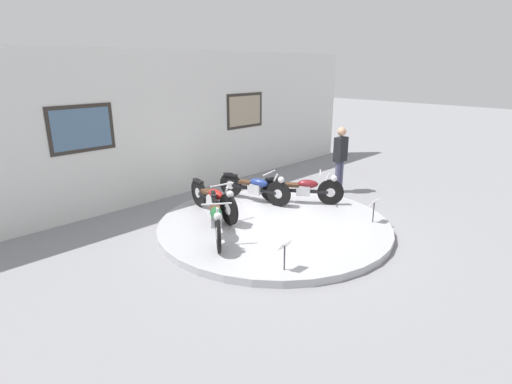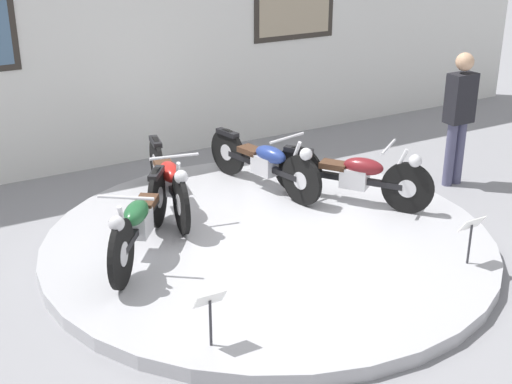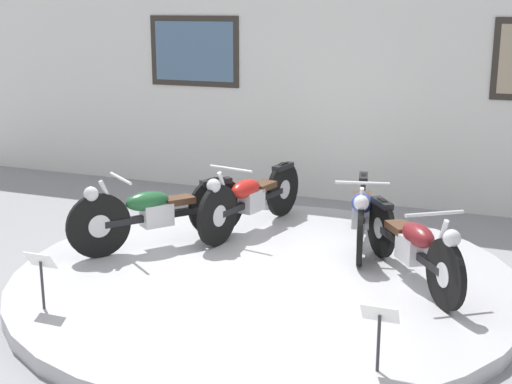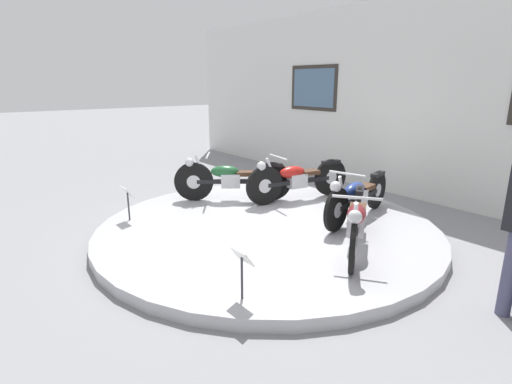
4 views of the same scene
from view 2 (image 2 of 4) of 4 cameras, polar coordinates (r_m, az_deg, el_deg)
name	(u,v)px [view 2 (image 2 of 4)]	position (r m, az deg, el deg)	size (l,w,h in m)	color
ground_plane	(268,248)	(7.76, 1.01, -4.53)	(60.00, 60.00, 0.00)	gray
display_platform	(269,242)	(7.73, 1.01, -4.06)	(4.84, 4.84, 0.14)	#ADADB2
back_wall	(143,31)	(10.17, -9.04, 12.61)	(14.00, 0.22, 3.64)	silver
motorcycle_green	(140,219)	(7.25, -9.30, -2.17)	(1.25, 1.65, 0.81)	black
motorcycle_red	(169,178)	(8.26, -7.01, 1.09)	(0.57, 1.98, 0.81)	black
motorcycle_blue	(265,161)	(8.79, 0.74, 2.49)	(0.60, 1.93, 0.78)	black
motorcycle_maroon	(355,174)	(8.46, 7.92, 1.43)	(1.19, 1.63, 0.78)	black
info_placard_front_left	(210,306)	(5.78, -3.70, -9.12)	(0.26, 0.11, 0.51)	#333338
info_placard_front_centre	(471,230)	(7.31, 16.85, -2.93)	(0.26, 0.11, 0.51)	#333338
visitor_standing	(459,111)	(9.51, 15.95, 6.24)	(0.36, 0.23, 1.75)	#4C4C6B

